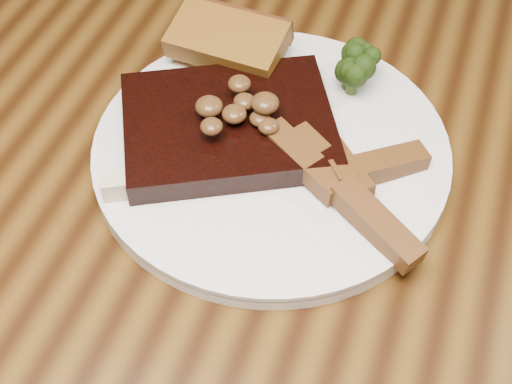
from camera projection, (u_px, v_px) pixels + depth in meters
dining_table at (239, 272)px, 0.65m from camera, size 1.60×0.90×0.75m
plate at (271, 152)px, 0.61m from camera, size 0.31×0.31×0.01m
steak at (229, 127)px, 0.60m from camera, size 0.21×0.20×0.03m
steak_bone at (202, 181)px, 0.56m from camera, size 0.15×0.09×0.02m
mushroom_pile at (232, 107)px, 0.57m from camera, size 0.07×0.07×0.03m
garlic_bread at (228, 57)px, 0.66m from camera, size 0.11×0.06×0.02m
potato_wedges at (348, 175)px, 0.57m from camera, size 0.11×0.11×0.02m
broccoli_cluster at (350, 73)px, 0.63m from camera, size 0.06×0.06×0.04m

